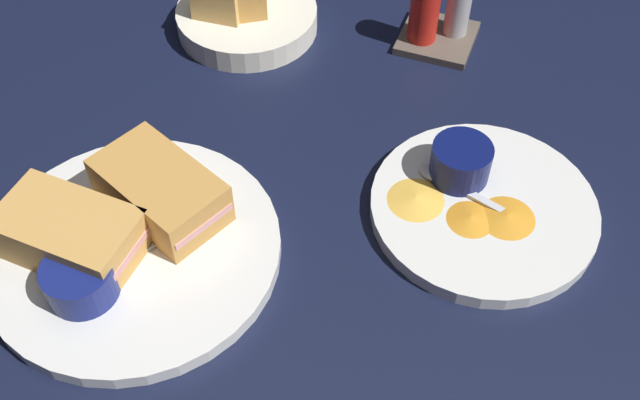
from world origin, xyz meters
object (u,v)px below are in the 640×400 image
(spoon_by_dark_ramekin, at_px, (133,256))
(spoon_by_gravy_ramekin, at_px, (444,179))
(condiment_caddy, at_px, (436,19))
(plate_chips_companion, at_px, (483,209))
(plate_sandwich_main, at_px, (135,250))
(ramekin_light_gravy, at_px, (461,161))
(sandwich_half_near, at_px, (160,190))
(sandwich_half_far, at_px, (70,233))
(ramekin_dark_sauce, at_px, (80,279))
(bread_basket_rear, at_px, (244,12))

(spoon_by_dark_ramekin, bearing_deg, spoon_by_gravy_ramekin, 38.34)
(condiment_caddy, bearing_deg, plate_chips_companion, -64.90)
(plate_sandwich_main, height_order, ramekin_light_gravy, ramekin_light_gravy)
(sandwich_half_near, relative_size, sandwich_half_far, 1.10)
(ramekin_dark_sauce, distance_m, ramekin_light_gravy, 0.39)
(spoon_by_dark_ramekin, bearing_deg, bread_basket_rear, 98.25)
(sandwich_half_far, relative_size, ramekin_dark_sauce, 2.08)
(plate_chips_companion, bearing_deg, spoon_by_dark_ramekin, -148.36)
(ramekin_dark_sauce, distance_m, plate_chips_companion, 0.40)
(bread_basket_rear, bearing_deg, ramekin_dark_sauce, -85.82)
(sandwich_half_near, bearing_deg, bread_basket_rear, 99.31)
(sandwich_half_near, relative_size, bread_basket_rear, 0.84)
(plate_sandwich_main, height_order, plate_chips_companion, same)
(sandwich_half_near, height_order, plate_chips_companion, sandwich_half_near)
(sandwich_half_near, height_order, sandwich_half_far, same)
(sandwich_half_near, height_order, bread_basket_rear, bread_basket_rear)
(ramekin_dark_sauce, bearing_deg, spoon_by_gravy_ramekin, 41.89)
(ramekin_dark_sauce, xyz_separation_m, bread_basket_rear, (-0.03, 0.43, -0.01))
(plate_sandwich_main, height_order, sandwich_half_far, sandwich_half_far)
(ramekin_light_gravy, distance_m, spoon_by_gravy_ramekin, 0.03)
(spoon_by_dark_ramekin, relative_size, bread_basket_rear, 0.53)
(sandwich_half_near, xyz_separation_m, sandwich_half_far, (-0.05, -0.08, 0.00))
(sandwich_half_near, distance_m, condiment_caddy, 0.41)
(plate_sandwich_main, xyz_separation_m, sandwich_half_far, (-0.05, -0.02, 0.03))
(spoon_by_dark_ramekin, bearing_deg, ramekin_light_gravy, 38.88)
(spoon_by_dark_ramekin, distance_m, spoon_by_gravy_ramekin, 0.32)
(sandwich_half_far, xyz_separation_m, condiment_caddy, (0.23, 0.44, -0.01))
(spoon_by_dark_ramekin, xyz_separation_m, plate_chips_companion, (0.30, 0.18, -0.01))
(spoon_by_dark_ramekin, relative_size, spoon_by_gravy_ramekin, 0.97)
(sandwich_half_far, xyz_separation_m, ramekin_dark_sauce, (0.03, -0.04, -0.00))
(ramekin_dark_sauce, bearing_deg, bread_basket_rear, 94.18)
(sandwich_half_near, bearing_deg, plate_sandwich_main, -94.86)
(ramekin_dark_sauce, xyz_separation_m, spoon_by_gravy_ramekin, (0.27, 0.25, -0.02))
(sandwich_half_far, distance_m, plate_chips_companion, 0.40)
(plate_sandwich_main, height_order, bread_basket_rear, bread_basket_rear)
(ramekin_light_gravy, distance_m, bread_basket_rear, 0.36)
(spoon_by_gravy_ramekin, xyz_separation_m, condiment_caddy, (-0.07, 0.24, 0.01))
(plate_sandwich_main, distance_m, plate_chips_companion, 0.35)
(plate_chips_companion, height_order, condiment_caddy, condiment_caddy)
(sandwich_half_far, bearing_deg, sandwich_half_near, 55.14)
(ramekin_light_gravy, xyz_separation_m, condiment_caddy, (-0.08, 0.22, -0.00))
(plate_chips_companion, bearing_deg, plate_sandwich_main, -151.06)
(plate_chips_companion, xyz_separation_m, ramekin_light_gravy, (-0.03, 0.03, 0.03))
(spoon_by_gravy_ramekin, relative_size, bread_basket_rear, 0.55)
(ramekin_dark_sauce, height_order, plate_chips_companion, ramekin_dark_sauce)
(spoon_by_dark_ramekin, distance_m, bread_basket_rear, 0.38)
(spoon_by_gravy_ramekin, distance_m, condiment_caddy, 0.25)
(sandwich_half_far, xyz_separation_m, plate_chips_companion, (0.35, 0.19, -0.03))
(sandwich_half_near, xyz_separation_m, ramekin_dark_sauce, (-0.02, -0.12, -0.00))
(ramekin_dark_sauce, height_order, condiment_caddy, condiment_caddy)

